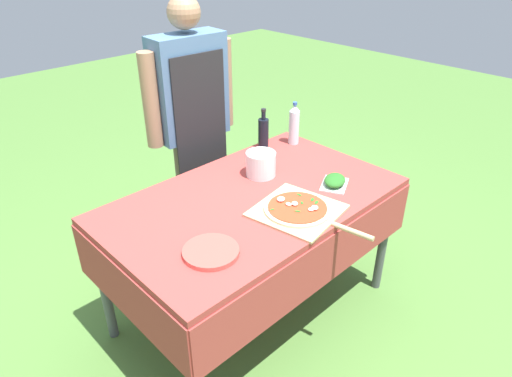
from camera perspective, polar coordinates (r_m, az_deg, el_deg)
The scene contains 9 objects.
ground_plane at distance 2.78m, azimuth -0.35°, elevation -14.76°, with size 12.00×12.00×0.00m, color #517F38.
prep_table at distance 2.35m, azimuth -0.40°, elevation -2.87°, with size 1.51×0.92×0.77m.
person_cook at distance 2.85m, azimuth -8.06°, elevation 9.38°, with size 0.62×0.23×1.64m.
pizza_on_peel at distance 2.19m, azimuth 5.39°, elevation -2.69°, with size 0.43×0.60×0.05m.
oil_bottle at distance 2.80m, azimuth 0.93°, elevation 7.05°, with size 0.06×0.06×0.25m.
water_bottle at distance 2.86m, azimuth 4.79°, elevation 8.02°, with size 0.07×0.07×0.27m.
herb_container at distance 2.44m, azimuth 9.81°, elevation 0.95°, with size 0.22×0.20×0.05m.
mixing_tub at distance 2.48m, azimuth 0.61°, elevation 3.09°, with size 0.16×0.16×0.13m, color silver.
plate_stack at distance 1.93m, azimuth -5.67°, elevation -7.84°, with size 0.24×0.24×0.02m.
Camera 1 is at (-1.37, -1.43, 1.96)m, focal length 32.00 mm.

